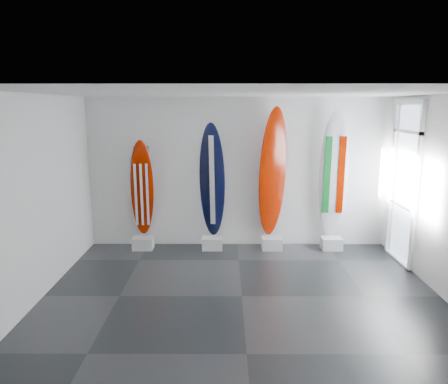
{
  "coord_description": "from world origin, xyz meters",
  "views": [
    {
      "loc": [
        -0.25,
        -6.05,
        2.83
      ],
      "look_at": [
        -0.27,
        1.4,
        1.33
      ],
      "focal_mm": 34.48,
      "sensor_mm": 36.0,
      "label": 1
    }
  ],
  "objects_px": {
    "surfboard_usa": "(142,189)",
    "surfboard_navy": "(212,181)",
    "surfboard_swiss": "(273,173)",
    "surfboard_italy": "(334,175)"
  },
  "relations": [
    {
      "from": "surfboard_swiss",
      "to": "surfboard_italy",
      "type": "relative_size",
      "value": 1.03
    },
    {
      "from": "surfboard_usa",
      "to": "surfboard_italy",
      "type": "xyz_separation_m",
      "value": [
        3.77,
        0.0,
        0.27
      ]
    },
    {
      "from": "surfboard_usa",
      "to": "surfboard_navy",
      "type": "bearing_deg",
      "value": -9.58
    },
    {
      "from": "surfboard_swiss",
      "to": "surfboard_italy",
      "type": "bearing_deg",
      "value": -21.04
    },
    {
      "from": "surfboard_usa",
      "to": "surfboard_swiss",
      "type": "relative_size",
      "value": 0.77
    },
    {
      "from": "surfboard_usa",
      "to": "surfboard_navy",
      "type": "height_order",
      "value": "surfboard_navy"
    },
    {
      "from": "surfboard_usa",
      "to": "surfboard_swiss",
      "type": "distance_m",
      "value": 2.6
    },
    {
      "from": "surfboard_swiss",
      "to": "surfboard_navy",
      "type": "bearing_deg",
      "value": 158.96
    },
    {
      "from": "surfboard_usa",
      "to": "surfboard_navy",
      "type": "xyz_separation_m",
      "value": [
        1.39,
        0.0,
        0.16
      ]
    },
    {
      "from": "surfboard_swiss",
      "to": "surfboard_italy",
      "type": "xyz_separation_m",
      "value": [
        1.2,
        0.0,
        -0.04
      ]
    }
  ]
}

